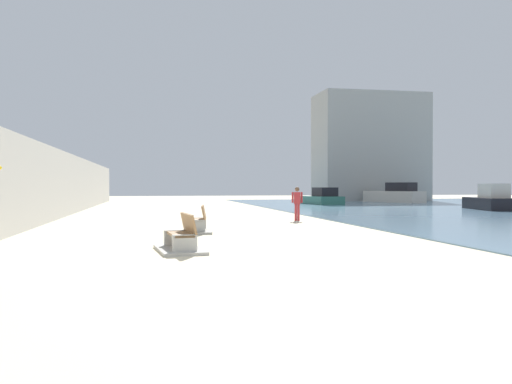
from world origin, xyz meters
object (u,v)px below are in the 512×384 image
at_px(bench_near, 181,242).
at_px(boat_mid_bay, 490,200).
at_px(bench_far, 198,226).
at_px(boat_outer, 322,198).
at_px(boat_distant, 395,195).
at_px(person_walking, 297,201).

relative_size(bench_near, boat_mid_bay, 0.40).
bearing_deg(bench_far, boat_outer, 62.93).
distance_m(bench_far, boat_outer, 29.31).
bearing_deg(boat_outer, boat_distant, 22.00).
height_order(person_walking, boat_mid_bay, boat_mid_bay).
bearing_deg(boat_mid_bay, bench_far, -147.67).
bearing_deg(bench_near, person_walking, 60.58).
bearing_deg(person_walking, boat_outer, 68.66).
relative_size(boat_outer, boat_distant, 0.67).
height_order(bench_near, boat_distant, boat_distant).
height_order(bench_far, boat_outer, boat_outer).
distance_m(boat_outer, boat_mid_bay, 14.92).
xyz_separation_m(bench_far, boat_outer, (13.34, 26.10, 0.35)).
distance_m(bench_near, boat_mid_bay, 29.36).
height_order(bench_far, boat_distant, boat_distant).
xyz_separation_m(bench_near, boat_outer, (14.26, 31.66, 0.35)).
relative_size(boat_outer, boat_mid_bay, 0.83).
bearing_deg(person_walking, bench_far, -134.29).
bearing_deg(boat_outer, bench_near, -114.25).
bearing_deg(person_walking, boat_mid_bay, 26.83).
relative_size(bench_far, boat_mid_bay, 0.40).
height_order(bench_far, boat_mid_bay, boat_mid_bay).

